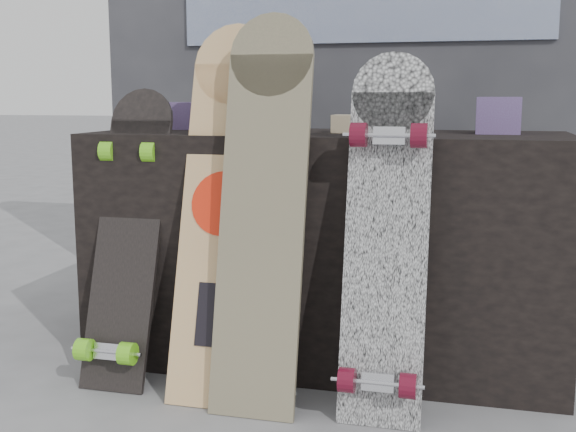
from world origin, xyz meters
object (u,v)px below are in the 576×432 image
(skateboard_dark, at_px, (127,231))
(longboard_geisha, at_px, (224,198))
(longboard_celtic, at_px, (263,199))
(longboard_cascadia, at_px, (386,232))
(vendor_table, at_px, (326,247))

(skateboard_dark, bearing_deg, longboard_geisha, -2.17)
(longboard_celtic, relative_size, skateboard_dark, 1.23)
(longboard_geisha, relative_size, longboard_cascadia, 1.10)
(longboard_celtic, relative_size, longboard_cascadia, 1.12)
(vendor_table, distance_m, longboard_celtic, 0.47)
(longboard_cascadia, relative_size, skateboard_dark, 1.11)
(vendor_table, bearing_deg, longboard_geisha, -127.96)
(vendor_table, height_order, skateboard_dark, skateboard_dark)
(vendor_table, bearing_deg, longboard_cascadia, -58.15)
(longboard_geisha, xyz_separation_m, longboard_cascadia, (0.51, -0.08, -0.07))
(longboard_celtic, height_order, skateboard_dark, longboard_celtic)
(vendor_table, distance_m, skateboard_dark, 0.68)
(longboard_celtic, bearing_deg, vendor_table, 74.24)
(longboard_geisha, xyz_separation_m, skateboard_dark, (-0.34, 0.01, -0.12))
(vendor_table, xyz_separation_m, longboard_geisha, (-0.26, -0.33, 0.21))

